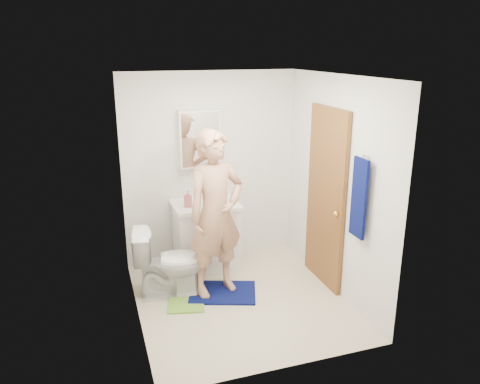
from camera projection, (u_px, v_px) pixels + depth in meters
The scene contains 22 objects.
floor at pixel (241, 301), 5.15m from camera, with size 2.20×2.40×0.02m, color beige.
ceiling at pixel (241, 75), 4.43m from camera, with size 2.20×2.40×0.02m, color white.
wall_back at pixel (211, 168), 5.88m from camera, with size 2.20×0.02×2.40m, color silver.
wall_front at pixel (289, 241), 3.69m from camera, with size 2.20×0.02×2.40m, color silver.
wall_left at pixel (130, 207), 4.46m from camera, with size 0.02×2.40×2.40m, color silver.
wall_right at pixel (337, 187), 5.12m from camera, with size 0.02×2.40×2.40m, color silver.
vanity_cabinet at pixel (206, 237), 5.81m from camera, with size 0.75×0.55×0.80m, color white.
countertop at pixel (205, 205), 5.68m from camera, with size 0.79×0.59×0.05m, color white.
sink_basin at pixel (205, 204), 5.68m from camera, with size 0.40×0.40×0.03m, color white.
faucet at pixel (202, 194), 5.82m from camera, with size 0.03×0.03×0.12m, color silver.
medicine_cabinet at pixel (199, 139), 5.66m from camera, with size 0.50×0.12×0.70m, color white.
mirror_panel at pixel (201, 140), 5.60m from camera, with size 0.46×0.01×0.66m, color white.
door at pixel (326, 198), 5.29m from camera, with size 0.05×0.80×2.05m, color brown.
door_knob at pixel (336, 214), 5.01m from camera, with size 0.07×0.07×0.07m, color gold.
towel at pixel (359, 198), 4.56m from camera, with size 0.03×0.24×0.80m, color #081050.
towel_hook at pixel (366, 156), 4.45m from camera, with size 0.02×0.02×0.06m, color silver.
toilet at pixel (170, 262), 5.15m from camera, with size 0.44×0.77×0.78m, color white.
bath_mat at pixel (223, 292), 5.28m from camera, with size 0.73×0.52×0.02m, color #081050.
green_rug at pixel (186, 305), 5.02m from camera, with size 0.38×0.32×0.02m, color #71AD39.
soap_dispenser at pixel (188, 199), 5.52m from camera, with size 0.09×0.09×0.20m, color #BB5763.
toothbrush_cup at pixel (222, 195), 5.82m from camera, with size 0.13×0.13×0.10m, color #824496.
man at pixel (216, 214), 5.03m from camera, with size 0.67×0.44×1.84m, color tan.
Camera 1 is at (-1.44, -4.33, 2.66)m, focal length 35.00 mm.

